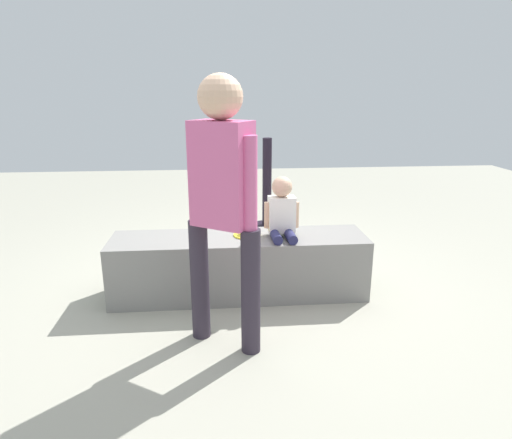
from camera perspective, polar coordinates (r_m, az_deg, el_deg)
ground_plane at (r=3.71m, az=-2.13°, el=-9.56°), size 12.00×12.00×0.00m
concrete_ledge at (r=3.60m, az=-2.17°, el=-6.01°), size 2.05×0.50×0.50m
child_seated at (r=3.47m, az=3.39°, el=1.13°), size 0.28×0.32×0.48m
adult_standing at (r=2.66m, az=-4.40°, el=3.64°), size 0.45×0.37×1.72m
cake_plate at (r=3.54m, az=-1.17°, el=-1.77°), size 0.22×0.22×0.07m
gift_bag at (r=4.46m, az=4.13°, el=-2.84°), size 0.20×0.10×0.35m
railing_post at (r=5.30m, az=1.43°, el=3.19°), size 0.36×0.36×1.09m
water_bottle_near_gift at (r=4.56m, az=-4.79°, el=-3.15°), size 0.07×0.07×0.22m
party_cup_red at (r=4.61m, az=0.60°, el=-3.51°), size 0.07×0.07×0.10m
cake_box_white at (r=4.29m, az=-0.09°, el=-4.96°), size 0.38×0.39×0.11m
handbag_black_leather at (r=4.77m, az=-2.59°, el=-2.05°), size 0.27×0.15×0.32m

